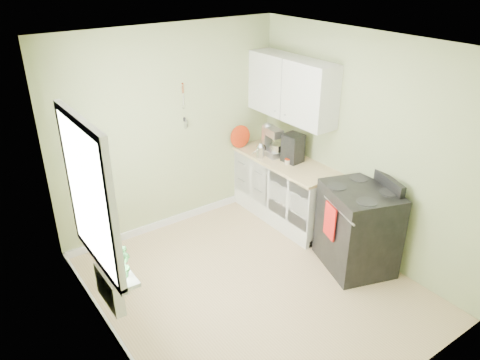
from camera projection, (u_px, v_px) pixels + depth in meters
floor at (253, 288)px, 5.34m from camera, size 3.20×3.60×0.02m
ceiling at (257, 44)px, 4.14m from camera, size 3.20×3.60×0.02m
wall_back at (170, 131)px, 6.06m from camera, size 3.20×0.02×2.70m
wall_left at (101, 231)px, 3.90m from camera, size 0.02×3.60×2.70m
wall_right at (362, 147)px, 5.58m from camera, size 0.02×3.60×2.70m
base_cabinets at (285, 190)px, 6.55m from camera, size 0.60×1.60×0.87m
countertop at (285, 161)px, 6.35m from camera, size 0.64×1.60×0.04m
upper_cabinets at (291, 88)px, 6.07m from camera, size 0.35×1.40×0.80m
window at (89, 196)px, 4.05m from camera, size 0.06×1.14×1.44m
window_sill at (106, 257)px, 4.38m from camera, size 0.18×1.14×0.04m
radiator at (110, 288)px, 4.47m from camera, size 0.12×0.50×0.35m
wall_utensils at (184, 113)px, 6.05m from camera, size 0.02×0.14×0.58m
stove at (358, 227)px, 5.52m from camera, size 0.97×1.02×1.15m
stand_mixer at (272, 142)px, 6.41m from camera, size 0.26×0.38×0.43m
kettle at (260, 150)px, 6.37m from camera, size 0.19×0.12×0.20m
coffee_maker at (293, 149)px, 6.20m from camera, size 0.24×0.26×0.39m
red_tray at (240, 137)px, 6.67m from camera, size 0.33×0.06×0.32m
jar at (287, 161)px, 6.18m from camera, size 0.07×0.07×0.08m
plant_a at (123, 262)px, 4.00m from camera, size 0.21×0.19×0.32m
plant_b at (101, 235)px, 4.38m from camera, size 0.23×0.23×0.32m
plant_c at (93, 228)px, 4.54m from camera, size 0.21×0.21×0.27m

